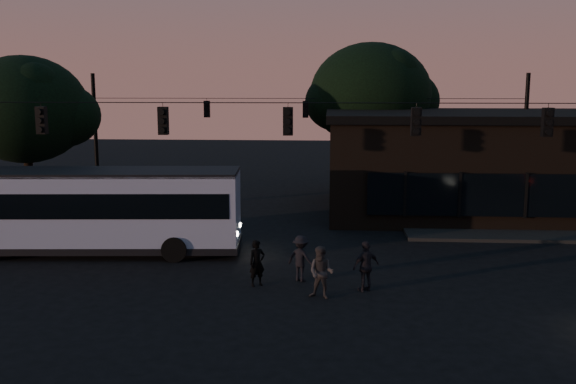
# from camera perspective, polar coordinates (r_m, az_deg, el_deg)

# --- Properties ---
(ground) EXTENTS (120.00, 120.00, 0.00)m
(ground) POSITION_cam_1_polar(r_m,az_deg,el_deg) (20.06, -0.77, -10.40)
(ground) COLOR black
(ground) RESTS_ON ground
(sidewalk_far_right) EXTENTS (14.00, 10.00, 0.15)m
(sidewalk_far_right) POSITION_cam_1_polar(r_m,az_deg,el_deg) (35.09, 21.12, -2.21)
(sidewalk_far_right) COLOR black
(sidewalk_far_right) RESTS_ON ground
(sidewalk_far_left) EXTENTS (14.00, 10.00, 0.15)m
(sidewalk_far_left) POSITION_cam_1_polar(r_m,az_deg,el_deg) (36.91, -21.15, -1.66)
(sidewalk_far_left) COLOR black
(sidewalk_far_left) RESTS_ON ground
(building) EXTENTS (15.40, 10.41, 5.40)m
(building) POSITION_cam_1_polar(r_m,az_deg,el_deg) (35.81, 15.85, 2.57)
(building) COLOR black
(building) RESTS_ON ground
(tree_behind) EXTENTS (7.60, 7.60, 9.43)m
(tree_behind) POSITION_cam_1_polar(r_m,az_deg,el_deg) (40.88, 7.36, 8.57)
(tree_behind) COLOR black
(tree_behind) RESTS_ON ground
(tree_left) EXTENTS (6.40, 6.40, 8.30)m
(tree_left) POSITION_cam_1_polar(r_m,az_deg,el_deg) (35.40, -22.36, 6.78)
(tree_left) COLOR black
(tree_left) RESTS_ON ground
(signal_rig_near) EXTENTS (26.24, 0.30, 7.50)m
(signal_rig_near) POSITION_cam_1_polar(r_m,az_deg,el_deg) (22.97, 0.00, 3.56)
(signal_rig_near) COLOR black
(signal_rig_near) RESTS_ON ground
(signal_rig_far) EXTENTS (26.24, 0.30, 7.50)m
(signal_rig_far) POSITION_cam_1_polar(r_m,az_deg,el_deg) (38.91, 1.56, 5.67)
(signal_rig_far) COLOR black
(signal_rig_far) RESTS_ON ground
(bus) EXTENTS (12.35, 3.67, 3.43)m
(bus) POSITION_cam_1_polar(r_m,az_deg,el_deg) (27.25, -17.23, -1.28)
(bus) COLOR #9EA6C9
(bus) RESTS_ON ground
(pedestrian_a) EXTENTS (0.70, 0.63, 1.60)m
(pedestrian_a) POSITION_cam_1_polar(r_m,az_deg,el_deg) (22.11, -2.76, -6.32)
(pedestrian_a) COLOR black
(pedestrian_a) RESTS_ON ground
(pedestrian_b) EXTENTS (0.99, 0.87, 1.72)m
(pedestrian_b) POSITION_cam_1_polar(r_m,az_deg,el_deg) (20.83, 2.98, -7.16)
(pedestrian_b) COLOR #312D2D
(pedestrian_b) RESTS_ON ground
(pedestrian_c) EXTENTS (1.08, 0.89, 1.72)m
(pedestrian_c) POSITION_cam_1_polar(r_m,az_deg,el_deg) (21.67, 6.95, -6.56)
(pedestrian_c) COLOR black
(pedestrian_c) RESTS_ON ground
(pedestrian_d) EXTENTS (1.22, 1.04, 1.63)m
(pedestrian_d) POSITION_cam_1_polar(r_m,az_deg,el_deg) (22.61, 1.16, -5.91)
(pedestrian_d) COLOR black
(pedestrian_d) RESTS_ON ground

